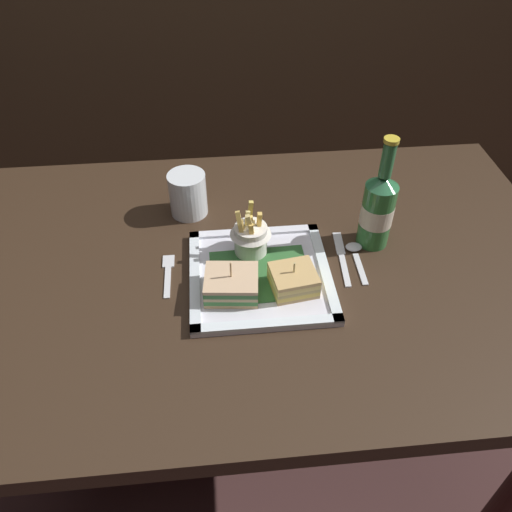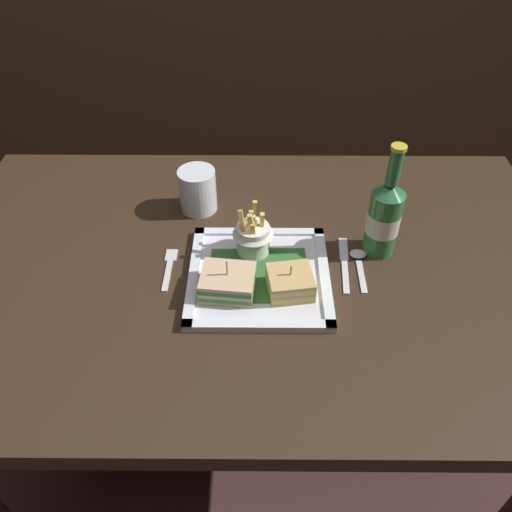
{
  "view_description": "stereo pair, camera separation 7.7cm",
  "coord_description": "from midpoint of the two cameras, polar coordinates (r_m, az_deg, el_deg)",
  "views": [
    {
      "loc": [
        -0.07,
        -0.76,
        1.5
      ],
      "look_at": [
        0.01,
        -0.02,
        0.82
      ],
      "focal_mm": 35.66,
      "sensor_mm": 36.0,
      "label": 1
    },
    {
      "loc": [
        0.01,
        -0.76,
        1.5
      ],
      "look_at": [
        0.01,
        -0.02,
        0.82
      ],
      "focal_mm": 35.66,
      "sensor_mm": 36.0,
      "label": 2
    }
  ],
  "objects": [
    {
      "name": "sandwich_half_right",
      "position": [
        0.97,
        6.13,
        -3.09
      ],
      "size": [
        0.09,
        0.09,
        0.07
      ],
      "color": "tan",
      "rests_on": "square_plate"
    },
    {
      "name": "square_plate",
      "position": [
        1.02,
        2.52,
        -2.34
      ],
      "size": [
        0.28,
        0.28,
        0.02
      ],
      "color": "silver",
      "rests_on": "dining_table"
    },
    {
      "name": "ground_plane",
      "position": [
        1.68,
        1.18,
        -20.4
      ],
      "size": [
        6.0,
        6.0,
        0.0
      ],
      "primitive_type": "plane",
      "color": "#412725"
    },
    {
      "name": "spoon",
      "position": [
        1.08,
        13.48,
        -0.45
      ],
      "size": [
        0.04,
        0.12,
        0.01
      ],
      "color": "silver",
      "rests_on": "dining_table"
    },
    {
      "name": "fork",
      "position": [
        1.05,
        -7.66,
        -1.24
      ],
      "size": [
        0.02,
        0.12,
        0.0
      ],
      "color": "silver",
      "rests_on": "dining_table"
    },
    {
      "name": "water_glass",
      "position": [
        1.17,
        -4.65,
        7.06
      ],
      "size": [
        0.08,
        0.08,
        0.1
      ],
      "color": "silver",
      "rests_on": "dining_table"
    },
    {
      "name": "beer_bottle",
      "position": [
        1.07,
        16.2,
        4.21
      ],
      "size": [
        0.07,
        0.07,
        0.25
      ],
      "color": "#2C6B31",
      "rests_on": "dining_table"
    },
    {
      "name": "fries_cup",
      "position": [
        1.03,
        1.65,
        2.41
      ],
      "size": [
        0.08,
        0.08,
        0.11
      ],
      "color": "silver",
      "rests_on": "square_plate"
    },
    {
      "name": "sandwich_half_left",
      "position": [
        0.97,
        -0.89,
        -3.07
      ],
      "size": [
        0.11,
        0.09,
        0.08
      ],
      "color": "#E5BD7E",
      "rests_on": "square_plate"
    },
    {
      "name": "knife",
      "position": [
        1.07,
        11.92,
        -0.72
      ],
      "size": [
        0.03,
        0.17,
        0.0
      ],
      "color": "silver",
      "rests_on": "dining_table"
    },
    {
      "name": "dining_table",
      "position": [
        1.16,
        1.61,
        -6.05
      ],
      "size": [
        1.34,
        0.84,
        0.78
      ],
      "color": "#342417",
      "rests_on": "ground_plane"
    }
  ]
}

